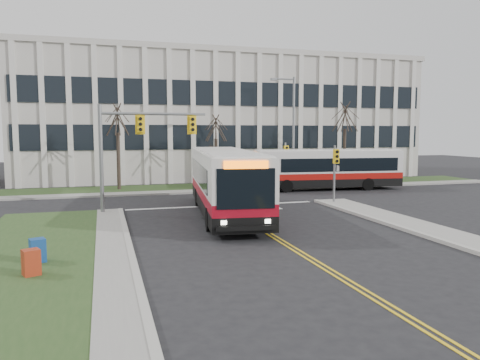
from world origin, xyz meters
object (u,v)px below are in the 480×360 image
Objects in this scene: directory_sign at (224,174)px; newspaper_box_blue at (38,252)px; bus_cross at (327,170)px; newspaper_box_red at (31,264)px; bus_main at (225,184)px; streetlight at (292,126)px.

directory_sign is 23.68m from newspaper_box_blue.
bus_cross is 12.57× the size of newspaper_box_blue.
newspaper_box_blue is (-12.00, -20.40, -0.70)m from directory_sign.
directory_sign is 25.05m from newspaper_box_red.
directory_sign is 12.91m from bus_main.
bus_main is (-8.67, -11.21, -3.42)m from streetlight.
directory_sign is 2.11× the size of newspaper_box_red.
directory_sign is 2.11× the size of newspaper_box_blue.
streetlight reaches higher than newspaper_box_blue.
bus_main is at bearing -104.09° from directory_sign.
newspaper_box_blue is at bearing -120.46° from directory_sign.
streetlight is at bearing -13.23° from directory_sign.
bus_main reaches higher than newspaper_box_red.
newspaper_box_red is at bearing -130.29° from streetlight.
newspaper_box_blue and newspaper_box_red have the same top height.
streetlight is at bearing 27.31° from newspaper_box_red.
bus_main is (-3.14, -12.51, 0.61)m from directory_sign.
newspaper_box_blue is (-8.86, -7.90, -1.30)m from bus_main.
streetlight reaches higher than directory_sign.
bus_main is at bearing -44.90° from bus_cross.
newspaper_box_blue is at bearing -132.54° from streetlight.
directory_sign is 0.15× the size of bus_main.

